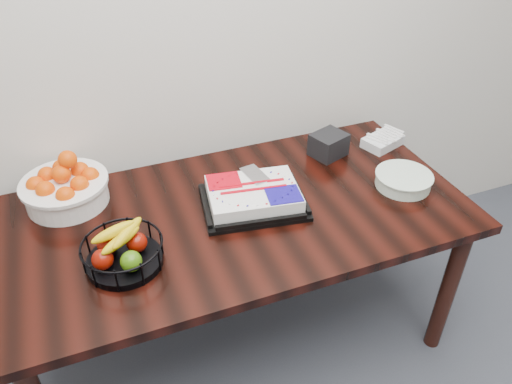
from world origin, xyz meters
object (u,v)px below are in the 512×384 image
object	(u,v)px
table	(238,228)
cake_tray	(253,196)
tangerine_bowl	(64,183)
fruit_basket	(123,251)
napkin_box	(328,145)
plate_stack	(403,180)

from	to	relation	value
table	cake_tray	xyz separation A→B (m)	(0.07, 0.02, 0.12)
table	tangerine_bowl	size ratio (longest dim) A/B	5.34
cake_tray	fruit_basket	distance (m)	0.55
cake_tray	fruit_basket	bearing A→B (deg)	-163.75
cake_tray	fruit_basket	size ratio (longest dim) A/B	1.61
cake_tray	napkin_box	bearing A→B (deg)	26.31
fruit_basket	tangerine_bowl	bearing A→B (deg)	109.14
plate_stack	fruit_basket	bearing A→B (deg)	-177.83
plate_stack	napkin_box	xyz separation A→B (m)	(-0.17, 0.33, 0.02)
napkin_box	plate_stack	bearing A→B (deg)	-62.55
cake_tray	plate_stack	bearing A→B (deg)	-10.03
table	plate_stack	distance (m)	0.71
fruit_basket	plate_stack	distance (m)	1.16
table	fruit_basket	xyz separation A→B (m)	(-0.46, -0.14, 0.15)
cake_tray	napkin_box	world-z (taller)	napkin_box
napkin_box	fruit_basket	bearing A→B (deg)	-158.95
tangerine_bowl	plate_stack	xyz separation A→B (m)	(1.31, -0.39, -0.06)
plate_stack	cake_tray	bearing A→B (deg)	169.97
cake_tray	tangerine_bowl	distance (m)	0.74
fruit_basket	table	bearing A→B (deg)	16.61
table	tangerine_bowl	bearing A→B (deg)	153.87
fruit_basket	napkin_box	bearing A→B (deg)	21.05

